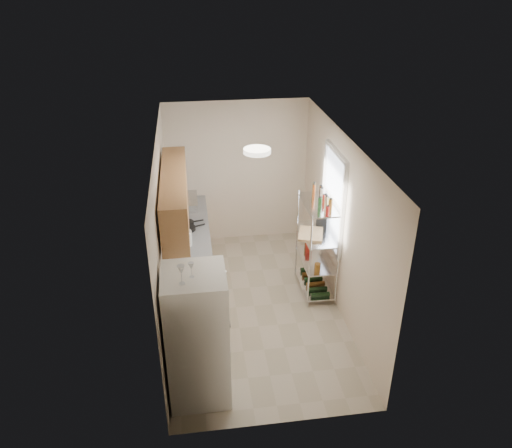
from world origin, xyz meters
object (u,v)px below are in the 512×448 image
Objects in this scene: rice_cooker at (183,238)px; espresso_machine at (322,217)px; refrigerator at (197,337)px; cutting_board at (311,234)px; frying_pan_large at (187,228)px.

espresso_machine reaches higher than rice_cooker.
refrigerator is 2.97m from espresso_machine.
rice_cooker is 0.58× the size of cutting_board.
espresso_machine is at bearing 47.28° from refrigerator.
espresso_machine is (2.07, -0.33, 0.23)m from frying_pan_large.
rice_cooker is at bearing 93.60° from refrigerator.
rice_cooker is at bearing -160.92° from espresso_machine.
refrigerator reaches higher than frying_pan_large.
frying_pan_large is at bearing 81.97° from rice_cooker.
refrigerator is 2.06m from rice_cooker.
frying_pan_large is at bearing 91.46° from refrigerator.
rice_cooker reaches higher than frying_pan_large.
espresso_machine is (2.00, 2.17, 0.31)m from refrigerator.
rice_cooker reaches higher than cutting_board.
refrigerator is at bearing -109.92° from frying_pan_large.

